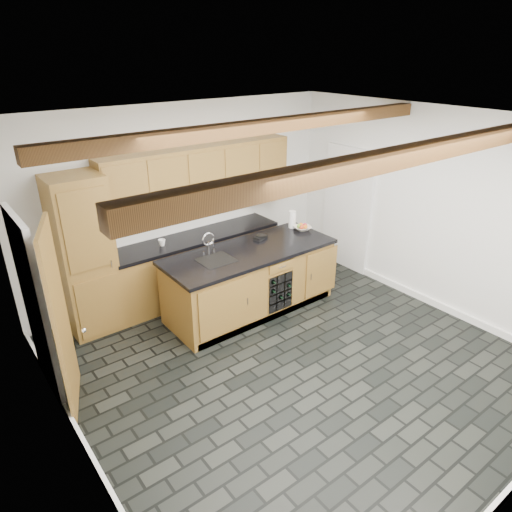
{
  "coord_description": "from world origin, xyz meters",
  "views": [
    {
      "loc": [
        -3.12,
        -3.29,
        3.47
      ],
      "look_at": [
        0.02,
        0.8,
        1.1
      ],
      "focal_mm": 32.0,
      "sensor_mm": 36.0,
      "label": 1
    }
  ],
  "objects_px": {
    "island": "(251,280)",
    "fruit_bowl": "(302,228)",
    "kitchen_scale": "(260,237)",
    "paper_towel": "(292,219)"
  },
  "relations": [
    {
      "from": "kitchen_scale",
      "to": "paper_towel",
      "type": "height_order",
      "value": "paper_towel"
    },
    {
      "from": "island",
      "to": "paper_towel",
      "type": "height_order",
      "value": "paper_towel"
    },
    {
      "from": "island",
      "to": "paper_towel",
      "type": "relative_size",
      "value": 9.35
    },
    {
      "from": "island",
      "to": "kitchen_scale",
      "type": "height_order",
      "value": "kitchen_scale"
    },
    {
      "from": "island",
      "to": "kitchen_scale",
      "type": "distance_m",
      "value": 0.65
    },
    {
      "from": "island",
      "to": "fruit_bowl",
      "type": "relative_size",
      "value": 9.79
    },
    {
      "from": "kitchen_scale",
      "to": "paper_towel",
      "type": "relative_size",
      "value": 0.86
    },
    {
      "from": "kitchen_scale",
      "to": "paper_towel",
      "type": "xyz_separation_m",
      "value": [
        0.67,
        0.07,
        0.1
      ]
    },
    {
      "from": "paper_towel",
      "to": "island",
      "type": "bearing_deg",
      "value": -163.4
    },
    {
      "from": "island",
      "to": "fruit_bowl",
      "type": "distance_m",
      "value": 1.19
    }
  ]
}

